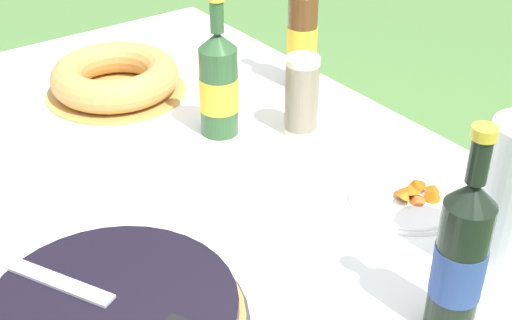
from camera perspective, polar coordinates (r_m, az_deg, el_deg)
The scene contains 10 objects.
garden_table at distance 1.46m, azimuth -9.93°, elevation -3.25°, with size 1.48×1.21×0.73m.
tablecloth at distance 1.43m, azimuth -10.12°, elevation -1.51°, with size 1.49×1.22×0.10m.
berry_tart at distance 1.07m, azimuth -11.37°, elevation -12.35°, with size 0.40×0.40×0.06m.
serving_knife at distance 1.03m, azimuth -10.25°, elevation -11.50°, with size 0.35×0.19×0.01m.
bundt_cake at distance 1.73m, azimuth -11.20°, elevation 6.49°, with size 0.33×0.33×0.08m.
cup_stack at distance 1.51m, azimuth 3.68°, elevation 5.15°, with size 0.07×0.07×0.18m.
cider_bottle_green at distance 1.49m, azimuth -3.00°, elevation 6.10°, with size 0.08×0.08×0.31m.
cider_bottle_amber at distance 1.70m, azimuth 3.72°, elevation 9.99°, with size 0.07×0.07×0.34m.
juice_bottle_red at distance 1.03m, azimuth 16.04°, elevation -7.52°, with size 0.07×0.07×0.33m.
snack_plate_near at distance 1.35m, azimuth 12.09°, elevation -2.88°, with size 0.21×0.21×0.05m.
Camera 1 is at (1.10, -0.49, 1.49)m, focal length 50.00 mm.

